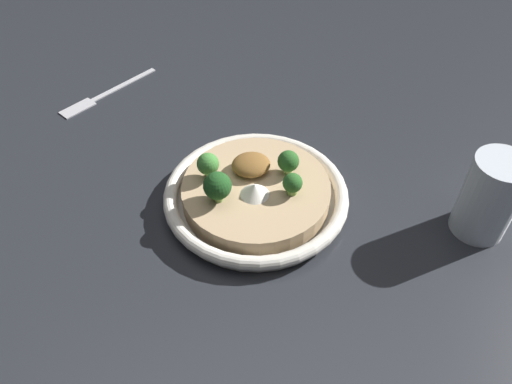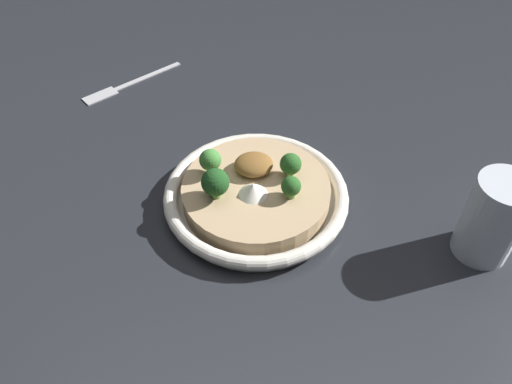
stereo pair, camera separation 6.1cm
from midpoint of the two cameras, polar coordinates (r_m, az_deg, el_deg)
name	(u,v)px [view 2 (the right image)]	position (r m, az deg, el deg)	size (l,w,h in m)	color
ground_plane	(256,203)	(0.70, 2.49, -1.42)	(6.00, 6.00, 0.00)	#23262B
risotto_bowl	(256,195)	(0.68, 2.53, -0.41)	(0.25, 0.25, 0.04)	silver
cheese_sprinkle	(253,189)	(0.65, 2.32, 0.20)	(0.04, 0.04, 0.02)	white
crispy_onion_garnish	(257,164)	(0.69, 2.65, 3.10)	(0.05, 0.05, 0.02)	brown
broccoli_front_right	(210,160)	(0.67, -2.69, 3.51)	(0.03, 0.03, 0.04)	#84A856
broccoli_right	(215,183)	(0.64, -1.98, 0.95)	(0.04, 0.04, 0.04)	#759E4C
broccoli_front_left	(291,165)	(0.68, 6.54, 3.03)	(0.03, 0.03, 0.04)	#84A856
broccoli_left	(291,187)	(0.65, 6.70, 0.47)	(0.03, 0.03, 0.03)	#759E4C
drinking_glass	(493,219)	(0.68, 27.82, -2.85)	(0.07, 0.07, 0.12)	silver
fork_utensil	(123,86)	(0.94, -13.13, 11.67)	(0.17, 0.13, 0.00)	#B7B7BC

